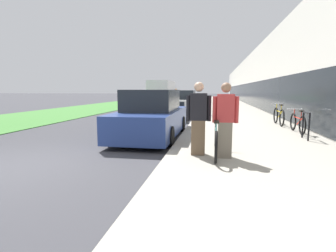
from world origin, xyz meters
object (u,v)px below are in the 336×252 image
(person_bystander, at_px, (198,119))
(moving_truck, at_px, (163,93))
(tandem_bicycle, at_px, (216,139))
(cruiser_bike_nearest, at_px, (298,123))
(cruiser_bike_middle, at_px, (279,116))
(bike_rack_hoop, at_px, (306,123))
(parked_sedan_curbside, at_px, (152,116))
(vintage_roadster_curbside, at_px, (173,112))
(parked_sedan_far, at_px, (185,102))
(person_rider, at_px, (225,120))

(person_bystander, xyz_separation_m, moving_truck, (-5.45, 23.34, 0.35))
(tandem_bicycle, distance_m, moving_truck, 23.97)
(person_bystander, bearing_deg, cruiser_bike_nearest, 49.32)
(person_bystander, height_order, cruiser_bike_middle, person_bystander)
(person_bystander, height_order, cruiser_bike_nearest, person_bystander)
(bike_rack_hoop, height_order, parked_sedan_curbside, parked_sedan_curbside)
(tandem_bicycle, height_order, cruiser_bike_middle, cruiser_bike_middle)
(person_bystander, bearing_deg, bike_rack_hoop, 38.65)
(vintage_roadster_curbside, bearing_deg, bike_rack_hoop, -48.36)
(moving_truck, bearing_deg, vintage_roadster_curbside, -76.79)
(cruiser_bike_nearest, relative_size, cruiser_bike_middle, 0.94)
(bike_rack_hoop, bearing_deg, cruiser_bike_middle, 90.22)
(person_bystander, xyz_separation_m, cruiser_bike_middle, (3.12, 5.93, -0.46))
(parked_sedan_far, xyz_separation_m, moving_truck, (-3.56, 9.32, 0.61))
(cruiser_bike_middle, bearing_deg, parked_sedan_curbside, -146.49)
(vintage_roadster_curbside, bearing_deg, parked_sedan_far, 90.04)
(cruiser_bike_nearest, height_order, vintage_roadster_curbside, vintage_roadster_curbside)
(person_rider, height_order, moving_truck, moving_truck)
(cruiser_bike_middle, bearing_deg, moving_truck, 116.20)
(tandem_bicycle, xyz_separation_m, bike_rack_hoop, (2.72, 2.39, 0.14))
(moving_truck, bearing_deg, cruiser_bike_nearest, -65.91)
(bike_rack_hoop, bearing_deg, parked_sedan_curbside, 177.67)
(bike_rack_hoop, bearing_deg, vintage_roadster_curbside, 131.64)
(tandem_bicycle, bearing_deg, parked_sedan_far, 99.38)
(bike_rack_hoop, xyz_separation_m, vintage_roadster_curbside, (-5.01, 5.64, -0.22))
(bike_rack_hoop, bearing_deg, tandem_bicycle, -138.72)
(bike_rack_hoop, distance_m, parked_sedan_far, 12.56)
(person_bystander, bearing_deg, moving_truck, 103.14)
(cruiser_bike_nearest, bearing_deg, cruiser_bike_middle, 94.35)
(person_rider, relative_size, bike_rack_hoop, 1.98)
(cruiser_bike_middle, height_order, moving_truck, moving_truck)
(person_bystander, relative_size, vintage_roadster_curbside, 0.40)
(person_bystander, distance_m, moving_truck, 23.97)
(person_bystander, distance_m, cruiser_bike_nearest, 5.05)
(parked_sedan_far, bearing_deg, bike_rack_hoop, -66.46)
(person_rider, relative_size, parked_sedan_far, 0.37)
(person_rider, bearing_deg, bike_rack_hoop, 46.56)
(bike_rack_hoop, distance_m, vintage_roadster_curbside, 7.55)
(tandem_bicycle, distance_m, person_bystander, 0.64)
(person_bystander, relative_size, cruiser_bike_middle, 0.92)
(parked_sedan_curbside, bearing_deg, cruiser_bike_middle, 33.51)
(cruiser_bike_nearest, relative_size, vintage_roadster_curbside, 0.40)
(tandem_bicycle, distance_m, cruiser_bike_middle, 6.41)
(vintage_roadster_curbside, bearing_deg, person_bystander, -76.98)
(tandem_bicycle, xyz_separation_m, person_bystander, (-0.41, -0.11, 0.48))
(vintage_roadster_curbside, relative_size, moving_truck, 0.59)
(parked_sedan_far, bearing_deg, parked_sedan_curbside, -89.33)
(person_bystander, distance_m, parked_sedan_curbside, 3.23)
(bike_rack_hoop, distance_m, parked_sedan_curbside, 4.89)
(cruiser_bike_middle, xyz_separation_m, vintage_roadster_curbside, (-5.00, 2.21, -0.10))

